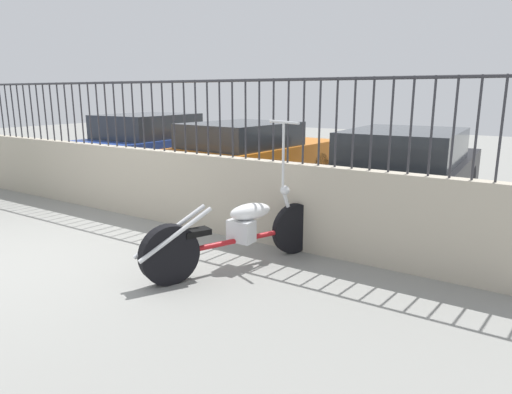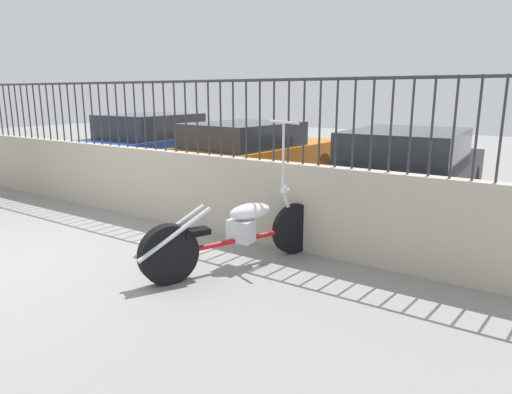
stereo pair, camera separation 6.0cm
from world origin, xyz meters
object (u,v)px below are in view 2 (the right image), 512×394
(car_orange, at_px, (248,155))
(car_blue, at_px, (156,143))
(motorcycle_red, at_px, (228,235))
(car_black, at_px, (406,172))

(car_orange, bearing_deg, car_blue, 87.68)
(car_blue, distance_m, car_orange, 2.94)
(motorcycle_red, bearing_deg, car_orange, 54.49)
(car_black, bearing_deg, motorcycle_red, 162.87)
(motorcycle_red, distance_m, car_blue, 6.49)
(car_blue, bearing_deg, motorcycle_red, -128.80)
(car_blue, relative_size, car_black, 1.00)
(car_orange, height_order, car_black, car_black)
(car_black, bearing_deg, car_orange, 83.86)
(motorcycle_red, distance_m, car_orange, 4.23)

